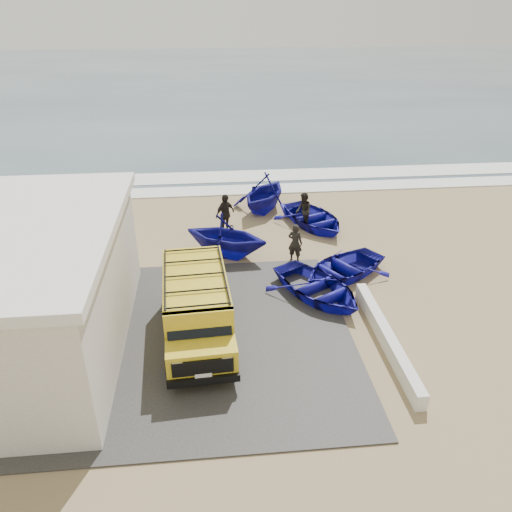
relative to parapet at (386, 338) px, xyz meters
name	(u,v)px	position (x,y,z in m)	size (l,w,h in m)	color
ground	(229,303)	(-5.00, 3.00, -0.28)	(160.00, 160.00, 0.00)	#9B825A
slab	(172,338)	(-7.00, 1.00, -0.25)	(12.00, 10.00, 0.05)	#3A3835
ocean	(208,79)	(-5.00, 59.00, -0.27)	(180.00, 88.00, 0.01)	#385166
surf_line	(218,191)	(-5.00, 15.00, -0.25)	(180.00, 1.60, 0.06)	white
surf_wash	(217,177)	(-5.00, 17.50, -0.26)	(180.00, 2.20, 0.04)	white
parapet	(386,338)	(0.00, 0.00, 0.00)	(0.35, 6.00, 0.55)	silver
van	(197,306)	(-6.11, 1.07, 0.94)	(2.40, 5.39, 2.26)	gold
boat_near_left	(318,288)	(-1.63, 3.08, 0.15)	(2.93, 4.10, 0.85)	#141398
boat_near_right	(342,267)	(-0.30, 4.56, 0.13)	(2.80, 3.92, 0.81)	#141398
boat_mid_left	(226,236)	(-4.91, 6.82, 0.70)	(3.19, 3.70, 1.95)	#141398
boat_mid_right	(314,218)	(-0.47, 9.55, 0.16)	(2.97, 4.16, 0.86)	#141398
boat_far_left	(264,192)	(-2.68, 11.84, 0.73)	(3.31, 3.83, 2.02)	#141398
fisherman_front	(295,243)	(-2.01, 6.03, 0.59)	(0.63, 0.41, 1.73)	black
fisherman_middle	(304,211)	(-1.03, 9.40, 0.62)	(0.87, 0.68, 1.80)	black
fisherman_back	(225,214)	(-4.83, 9.20, 0.71)	(1.15, 0.48, 1.96)	black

